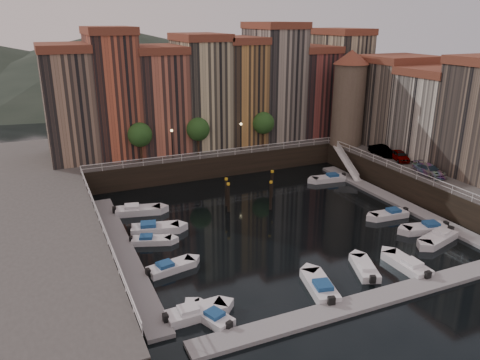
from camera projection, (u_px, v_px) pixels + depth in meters
name	position (u px, v px, depth m)	size (l,w,h in m)	color
ground	(271.00, 221.00, 51.21)	(200.00, 200.00, 0.00)	black
quay_far	(195.00, 150.00, 73.20)	(80.00, 20.00, 3.00)	black
quay_right	(473.00, 180.00, 59.67)	(20.00, 36.00, 3.00)	black
dock_left	(124.00, 251.00, 44.12)	(2.00, 28.00, 0.35)	gray
dock_right	(394.00, 200.00, 56.47)	(2.00, 28.00, 0.35)	gray
dock_near	(372.00, 300.00, 36.46)	(30.00, 2.00, 0.35)	gray
mountains	(113.00, 63.00, 144.39)	(145.00, 100.00, 18.00)	#2D382D
far_terrace	(220.00, 90.00, 69.21)	(48.70, 10.30, 17.50)	#92735D
right_terrace	(438.00, 110.00, 61.47)	(9.30, 24.30, 14.00)	#786A5B
corner_tower	(349.00, 97.00, 68.04)	(5.20, 5.20, 13.80)	#6B5B4C
promenade_trees	(203.00, 129.00, 64.29)	(21.20, 3.20, 5.20)	black
street_lamps	(208.00, 135.00, 63.78)	(10.36, 0.36, 4.18)	black
railings	(252.00, 175.00, 54.20)	(36.08, 34.04, 0.52)	white
gangway	(347.00, 161.00, 65.75)	(2.78, 8.32, 3.73)	white
mooring_pilings	(250.00, 193.00, 54.71)	(6.99, 3.77, 3.78)	black
boat_left_0	(195.00, 313.00, 34.56)	(4.79, 1.90, 1.09)	silver
boat_left_1	(170.00, 267.00, 40.92)	(4.56, 2.41, 1.02)	silver
boat_left_2	(151.00, 240.00, 45.96)	(4.16, 2.68, 0.94)	silver
boat_left_3	(154.00, 228.00, 48.33)	(5.35, 2.96, 1.20)	silver
boat_left_4	(137.00, 210.00, 52.88)	(5.42, 2.95, 1.21)	silver
boat_right_0	(439.00, 238.00, 46.27)	(5.15, 3.05, 1.15)	silver
boat_right_1	(426.00, 228.00, 48.44)	(4.98, 2.66, 1.11)	silver
boat_right_2	(390.00, 214.00, 51.94)	(4.58, 1.95, 1.04)	silver
boat_right_4	(329.00, 178.00, 63.57)	(4.84, 2.22, 1.09)	silver
boat_near_0	(211.00, 316.00, 34.27)	(2.90, 4.27, 0.97)	silver
boat_near_1	(320.00, 287.00, 37.83)	(2.87, 5.24, 1.17)	silver
boat_near_2	(365.00, 268.00, 40.72)	(3.01, 4.55, 1.03)	silver
boat_near_3	(407.00, 265.00, 41.22)	(1.86, 4.96, 1.14)	silver
car_a	(400.00, 156.00, 61.94)	(1.59, 3.95, 1.35)	gray
car_b	(382.00, 151.00, 64.29)	(1.46, 4.18, 1.38)	gray
car_c	(429.00, 171.00, 56.05)	(1.85, 4.55, 1.32)	gray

